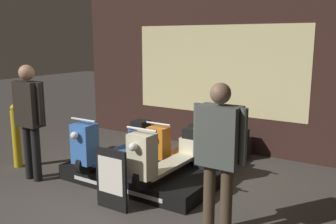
% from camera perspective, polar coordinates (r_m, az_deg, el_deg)
% --- Properties ---
extents(ground_plane, '(30.00, 30.00, 0.00)m').
position_cam_1_polar(ground_plane, '(4.88, -11.82, -15.26)').
color(ground_plane, '#423D38').
extents(shop_wall_back, '(6.41, 0.09, 3.20)m').
position_cam_1_polar(shop_wall_back, '(7.33, 7.51, 6.76)').
color(shop_wall_back, '#331E19').
rests_on(shop_wall_back, ground_plane).
extents(display_platform, '(2.27, 1.26, 0.23)m').
position_cam_1_polar(display_platform, '(5.81, -3.99, -9.39)').
color(display_platform, black).
rests_on(display_platform, ground_plane).
extents(scooter_display_left, '(0.45, 1.75, 0.81)m').
position_cam_1_polar(scooter_display_left, '(5.96, -8.19, -4.67)').
color(scooter_display_left, black).
rests_on(scooter_display_left, display_platform).
extents(scooter_display_right, '(0.45, 1.75, 0.81)m').
position_cam_1_polar(scooter_display_right, '(5.37, 0.14, -6.33)').
color(scooter_display_right, black).
rests_on(scooter_display_right, display_platform).
extents(scooter_backrow_0, '(0.45, 1.75, 0.81)m').
position_cam_1_polar(scooter_backrow_0, '(6.69, 1.63, -4.83)').
color(scooter_backrow_0, black).
rests_on(scooter_backrow_0, ground_plane).
extents(scooter_backrow_1, '(0.45, 1.75, 0.81)m').
position_cam_1_polar(scooter_backrow_1, '(6.30, 8.54, -5.97)').
color(scooter_backrow_1, black).
rests_on(scooter_backrow_1, ground_plane).
extents(person_left_browsing, '(0.58, 0.24, 1.77)m').
position_cam_1_polar(person_left_browsing, '(5.98, -20.36, -0.14)').
color(person_left_browsing, black).
rests_on(person_left_browsing, ground_plane).
extents(person_right_browsing, '(0.61, 0.25, 1.70)m').
position_cam_1_polar(person_right_browsing, '(4.01, 7.78, -5.36)').
color(person_right_browsing, '#473828').
rests_on(person_right_browsing, ground_plane).
extents(price_sign_board, '(0.48, 0.04, 0.80)m').
position_cam_1_polar(price_sign_board, '(4.85, -8.63, -10.12)').
color(price_sign_board, black).
rests_on(price_sign_board, ground_plane).
extents(street_bollard, '(0.14, 0.14, 1.08)m').
position_cam_1_polar(street_bollard, '(6.79, -22.11, -3.41)').
color(street_bollard, gold).
rests_on(street_bollard, ground_plane).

